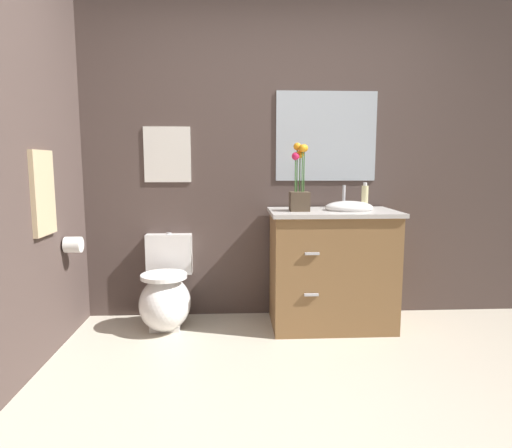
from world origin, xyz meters
The scene contains 11 objects.
ground_plane centered at (0.00, 0.00, 0.00)m, with size 10.15×10.15×0.00m, color beige.
wall_back centered at (0.20, 1.69, 1.25)m, with size 4.74×0.05×2.50m, color #4C3D38.
wall_left centered at (-1.55, 0.50, 1.25)m, with size 0.05×4.65×2.50m, color #4C3D38.
toilet centered at (-0.86, 1.39, 0.24)m, with size 0.38×0.59×0.69m.
vanity_cabinet centered at (0.40, 1.36, 0.46)m, with size 0.94×0.56×1.07m.
flower_vase centered at (0.14, 1.33, 1.05)m, with size 0.14×0.14×0.50m.
soap_bottle centered at (0.66, 1.46, 0.98)m, with size 0.05×0.05×0.20m.
wall_poster centered at (-0.86, 1.65, 1.31)m, with size 0.36×0.01×0.43m, color silver.
wall_mirror centered at (0.40, 1.65, 1.45)m, with size 0.80×0.01×0.70m, color #B2BCC6.
hanging_towel centered at (-1.51, 0.89, 1.06)m, with size 0.03×0.28×0.52m, color tan.
toilet_paper_roll centered at (-1.45, 1.19, 0.68)m, with size 0.11×0.11×0.11m, color white.
Camera 1 is at (-0.34, -1.85, 1.24)m, focal length 30.74 mm.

